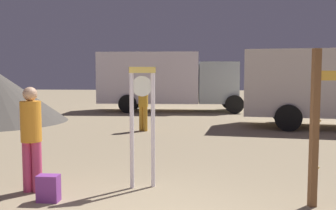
{
  "coord_description": "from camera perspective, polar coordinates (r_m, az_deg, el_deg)",
  "views": [
    {
      "loc": [
        0.61,
        -4.03,
        1.93
      ],
      "look_at": [
        -0.14,
        4.61,
        1.2
      ],
      "focal_mm": 39.82,
      "sensor_mm": 36.0,
      "label": 1
    }
  ],
  "objects": [
    {
      "name": "standing_clock",
      "position": [
        6.26,
        -3.95,
        -1.58
      ],
      "size": [
        0.44,
        0.22,
        2.04
      ],
      "color": "white",
      "rests_on": "ground_plane"
    },
    {
      "name": "person_near_clock",
      "position": [
        6.44,
        -20.2,
        -4.14
      ],
      "size": [
        0.33,
        0.33,
        1.72
      ],
      "color": "#CB406D",
      "rests_on": "ground_plane"
    },
    {
      "name": "backpack",
      "position": [
        6.04,
        -17.8,
        -12.06
      ],
      "size": [
        0.32,
        0.24,
        0.41
      ],
      "color": "#833992",
      "rests_on": "ground_plane"
    },
    {
      "name": "person_distant",
      "position": [
        12.54,
        -3.82,
        0.3
      ],
      "size": [
        0.32,
        0.32,
        1.69
      ],
      "color": "gold",
      "rests_on": "ground_plane"
    },
    {
      "name": "box_truck_near",
      "position": [
        14.43,
        23.13,
        2.81
      ],
      "size": [
        6.52,
        3.24,
        2.77
      ],
      "color": "beige",
      "rests_on": "ground_plane"
    },
    {
      "name": "box_truck_far",
      "position": [
        19.28,
        -0.43,
        3.96
      ],
      "size": [
        7.32,
        2.61,
        3.01
      ],
      "color": "white",
      "rests_on": "ground_plane"
    }
  ]
}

